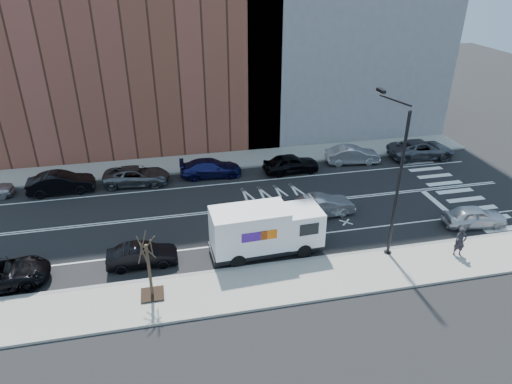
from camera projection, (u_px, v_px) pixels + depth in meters
name	position (u px, v px, depth m)	size (l,w,h in m)	color
ground	(250.00, 208.00, 32.82)	(120.00, 120.00, 0.00)	black
sidewalk_near	(282.00, 283.00, 25.15)	(44.00, 3.60, 0.15)	gray
sidewalk_far	(230.00, 160.00, 40.43)	(44.00, 3.60, 0.15)	gray
curb_near	(274.00, 264.00, 26.70)	(44.00, 0.25, 0.17)	gray
curb_far	(234.00, 168.00, 38.87)	(44.00, 0.25, 0.17)	gray
crosswalk	(449.00, 187.00, 35.82)	(3.00, 14.00, 0.01)	white
road_markings	(250.00, 208.00, 32.82)	(40.00, 8.60, 0.01)	white
bldg_brick	(124.00, 23.00, 39.83)	(26.00, 10.00, 22.00)	brown
streetlight	(395.00, 176.00, 25.80)	(0.44, 4.02, 9.34)	black
street_tree	(150.00, 275.00, 23.55)	(1.20, 1.20, 3.75)	black
fedex_van	(265.00, 230.00, 27.18)	(6.88, 2.66, 3.10)	black
far_parked_b	(61.00, 183.00, 34.70)	(1.70, 4.87, 1.60)	black
far_parked_c	(137.00, 176.00, 36.03)	(2.36, 5.12, 1.42)	#52555A
far_parked_d	(211.00, 168.00, 37.32)	(2.04, 5.01, 1.45)	#15184C
far_parked_e	(291.00, 163.00, 37.98)	(1.87, 4.64, 1.58)	black
far_parked_f	(353.00, 155.00, 39.69)	(1.61, 4.63, 1.52)	#AAAAAF
far_parked_g	(421.00, 149.00, 40.72)	(2.69, 5.82, 1.62)	#4E4F56
driving_sedan	(322.00, 206.00, 31.58)	(1.58, 4.54, 1.50)	#99999D
near_parked_rear_a	(142.00, 255.00, 26.48)	(1.41, 4.03, 1.33)	black
near_parked_front	(475.00, 216.00, 30.38)	(1.67, 4.16, 1.42)	silver
pedestrian	(460.00, 242.00, 27.00)	(0.68, 0.45, 1.87)	black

